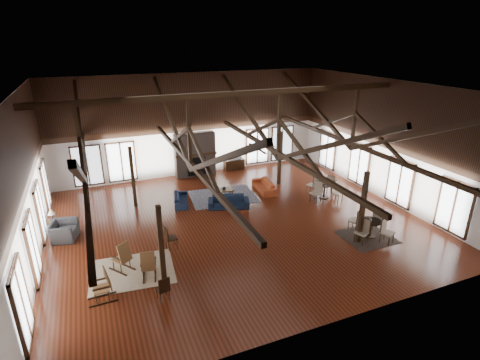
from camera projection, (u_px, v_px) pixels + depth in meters
name	position (u px, v px, depth m)	size (l,w,h in m)	color
floor	(237.00, 222.00, 17.00)	(16.00, 16.00, 0.00)	maroon
ceiling	(236.00, 87.00, 14.84)	(16.00, 14.00, 0.02)	black
wall_back	(192.00, 125.00, 21.96)	(16.00, 0.02, 6.00)	white
wall_front	(335.00, 235.00, 9.88)	(16.00, 0.02, 6.00)	white
wall_left	(24.00, 186.00, 13.08)	(0.02, 14.00, 6.00)	white
wall_right	(384.00, 141.00, 18.75)	(0.02, 14.00, 6.00)	white
roof_truss	(236.00, 136.00, 15.55)	(15.60, 14.07, 3.14)	black
post_grid	(236.00, 191.00, 16.45)	(8.16, 7.16, 3.05)	black
fireplace	(195.00, 155.00, 22.29)	(2.50, 0.69, 2.60)	#64554C
ceiling_fan	(257.00, 148.00, 14.97)	(1.60, 1.60, 0.75)	black
sofa_navy_front	(229.00, 202.00, 18.38)	(1.99, 0.78, 0.58)	#111B31
sofa_navy_left	(181.00, 199.00, 18.77)	(0.66, 1.70, 0.50)	#141F38
sofa_orange	(264.00, 186.00, 20.33)	(0.76, 1.94, 0.57)	#B24622
coffee_table	(223.00, 191.00, 19.46)	(1.17, 0.63, 0.44)	brown
vase	(224.00, 188.00, 19.39)	(0.20, 0.20, 0.20)	#B2B2B2
armchair	(63.00, 231.00, 15.47)	(1.00, 1.15, 0.75)	#2F2F32
side_table_lamp	(53.00, 223.00, 16.01)	(0.43, 0.43, 1.10)	black
rocking_chair_a	(123.00, 258.00, 13.30)	(0.90, 1.00, 1.15)	brown
rocking_chair_b	(148.00, 265.00, 12.91)	(0.60, 0.92, 1.09)	brown
rocking_chair_c	(104.00, 285.00, 11.84)	(0.90, 0.52, 1.13)	brown
side_chair_a	(169.00, 236.00, 14.68)	(0.47, 0.47, 0.98)	black
side_chair_b	(164.00, 287.00, 11.78)	(0.44, 0.44, 0.89)	black
cafe_table_near	(371.00, 225.00, 15.63)	(1.98, 1.98, 1.02)	black
cafe_table_far	(325.00, 188.00, 19.41)	(2.06, 2.06, 1.06)	black
cup_near	(371.00, 220.00, 15.50)	(0.11, 0.11, 0.09)	#B2B2B2
cup_far	(324.00, 183.00, 19.29)	(0.11, 0.11, 0.09)	#B2B2B2
tv_console	(234.00, 164.00, 23.61)	(1.27, 0.47, 0.63)	black
television	(235.00, 156.00, 23.42)	(0.87, 0.11, 0.50)	#B2B2B2
rug_tan	(133.00, 271.00, 13.45)	(2.90, 2.28, 0.01)	#CBB08D
rug_navy	(223.00, 196.00, 19.70)	(3.35, 2.51, 0.01)	#1A254A
rug_dark	(367.00, 237.00, 15.74)	(2.06, 1.88, 0.01)	black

